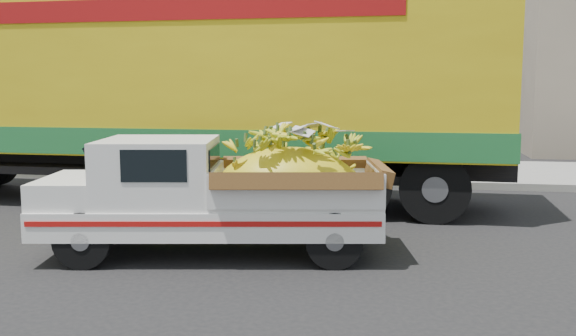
# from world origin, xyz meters

# --- Properties ---
(ground) EXTENTS (100.00, 100.00, 0.00)m
(ground) POSITION_xyz_m (0.00, 0.00, 0.00)
(ground) COLOR black
(ground) RESTS_ON ground
(curb) EXTENTS (60.00, 0.25, 0.15)m
(curb) POSITION_xyz_m (0.00, 6.74, 0.07)
(curb) COLOR gray
(curb) RESTS_ON ground
(sidewalk) EXTENTS (60.00, 4.00, 0.14)m
(sidewalk) POSITION_xyz_m (0.00, 8.84, 0.07)
(sidewalk) COLOR gray
(sidewalk) RESTS_ON ground
(building_left) EXTENTS (18.00, 6.00, 5.00)m
(building_left) POSITION_xyz_m (-8.00, 14.74, 2.50)
(building_left) COLOR gray
(building_left) RESTS_ON ground
(pickup_truck) EXTENTS (4.40, 2.23, 1.47)m
(pickup_truck) POSITION_xyz_m (1.12, 0.81, 0.79)
(pickup_truck) COLOR black
(pickup_truck) RESTS_ON ground
(semi_trailer) EXTENTS (12.02, 2.84, 3.80)m
(semi_trailer) POSITION_xyz_m (-0.95, 4.29, 2.12)
(semi_trailer) COLOR black
(semi_trailer) RESTS_ON ground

